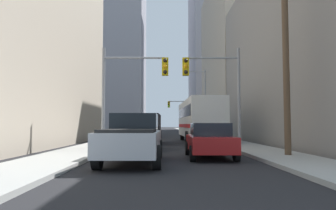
% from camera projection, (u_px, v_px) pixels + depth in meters
% --- Properties ---
extents(sidewalk_left, '(2.62, 160.00, 0.15)m').
position_uv_depth(sidewalk_left, '(138.00, 133.00, 51.83)').
color(sidewalk_left, '#9E9E99').
rests_on(sidewalk_left, ground).
extents(sidewalk_right, '(2.62, 160.00, 0.15)m').
position_uv_depth(sidewalk_right, '(196.00, 133.00, 51.93)').
color(sidewalk_right, '#9E9E99').
rests_on(sidewalk_right, ground).
extents(city_bus, '(2.82, 11.56, 3.40)m').
position_uv_depth(city_bus, '(199.00, 119.00, 26.48)').
color(city_bus, silver).
rests_on(city_bus, ground).
extents(pickup_truck_silver, '(2.20, 5.43, 1.90)m').
position_uv_depth(pickup_truck_silver, '(133.00, 138.00, 12.17)').
color(pickup_truck_silver, '#B7BABF').
rests_on(pickup_truck_silver, ground).
extents(cargo_van_black, '(2.16, 5.26, 2.26)m').
position_uv_depth(cargo_van_black, '(147.00, 127.00, 24.46)').
color(cargo_van_black, black).
rests_on(cargo_van_black, ground).
extents(sedan_red, '(1.95, 4.22, 1.52)m').
position_uv_depth(sedan_red, '(210.00, 140.00, 13.87)').
color(sedan_red, maroon).
rests_on(sedan_red, ground).
extents(sedan_grey, '(1.95, 4.23, 1.52)m').
position_uv_depth(sedan_grey, '(141.00, 137.00, 18.33)').
color(sedan_grey, slate).
rests_on(sedan_grey, ground).
extents(sedan_beige, '(1.95, 4.26, 1.52)m').
position_uv_depth(sedan_beige, '(152.00, 131.00, 35.52)').
color(sedan_beige, '#C6B793').
rests_on(sedan_beige, ground).
extents(sedan_maroon, '(1.95, 4.22, 1.52)m').
position_uv_depth(sedan_maroon, '(155.00, 129.00, 46.25)').
color(sedan_maroon, maroon).
rests_on(sedan_maroon, ground).
extents(traffic_signal_near_left, '(3.90, 0.44, 6.00)m').
position_uv_depth(traffic_signal_near_left, '(132.00, 81.00, 18.74)').
color(traffic_signal_near_left, gray).
rests_on(traffic_signal_near_left, ground).
extents(traffic_signal_near_right, '(3.41, 0.44, 6.00)m').
position_uv_depth(traffic_signal_near_right, '(214.00, 81.00, 18.79)').
color(traffic_signal_near_right, gray).
rests_on(traffic_signal_near_right, ground).
extents(traffic_signal_far_right, '(3.94, 0.44, 6.00)m').
position_uv_depth(traffic_signal_far_right, '(181.00, 109.00, 53.65)').
color(traffic_signal_far_right, gray).
rests_on(traffic_signal_far_right, ground).
extents(utility_pole_right, '(2.20, 0.28, 10.36)m').
position_uv_depth(utility_pole_right, '(285.00, 34.00, 14.12)').
color(utility_pole_right, brown).
rests_on(utility_pole_right, ground).
extents(street_lamp_right, '(2.58, 0.32, 7.50)m').
position_uv_depth(street_lamp_right, '(202.00, 96.00, 34.96)').
color(street_lamp_right, gray).
rests_on(street_lamp_right, ground).
extents(building_left_far_tower, '(16.81, 21.05, 73.08)m').
position_uv_depth(building_left_far_tower, '(115.00, 4.00, 92.38)').
color(building_left_far_tower, '#93939E').
rests_on(building_left_far_tower, ground).
extents(building_right_mid_block, '(16.28, 23.92, 24.00)m').
position_uv_depth(building_right_mid_block, '(263.00, 57.00, 49.70)').
color(building_right_mid_block, '#B7A893').
rests_on(building_right_mid_block, ground).
extents(building_right_far_highrise, '(22.25, 23.36, 49.81)m').
position_uv_depth(building_right_far_highrise, '(231.00, 42.00, 90.02)').
color(building_right_far_highrise, '#93939E').
rests_on(building_right_far_highrise, ground).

